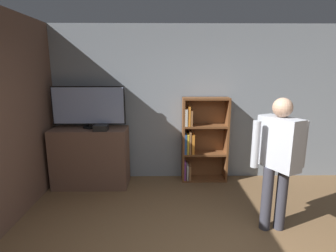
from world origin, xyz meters
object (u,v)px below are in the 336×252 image
(person, at_px, (278,153))
(bookshelf, at_px, (200,140))
(game_console, at_px, (101,128))
(television, at_px, (89,106))

(person, bearing_deg, bookshelf, 177.74)
(bookshelf, relative_size, person, 0.90)
(bookshelf, bearing_deg, game_console, -168.37)
(bookshelf, height_order, person, person)
(game_console, bearing_deg, television, 140.84)
(television, distance_m, bookshelf, 1.98)
(television, xyz_separation_m, bookshelf, (1.88, 0.15, -0.63))
(game_console, bearing_deg, person, -26.29)
(bookshelf, bearing_deg, television, -175.31)
(game_console, distance_m, person, 2.64)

